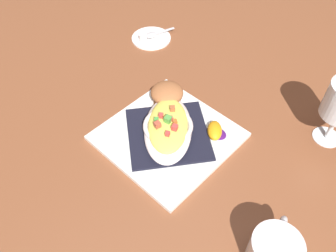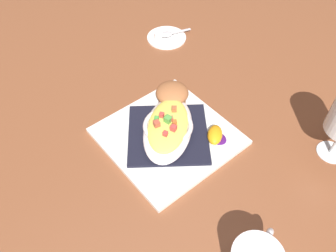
{
  "view_description": "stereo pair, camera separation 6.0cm",
  "coord_description": "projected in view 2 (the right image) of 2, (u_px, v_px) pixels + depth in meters",
  "views": [
    {
      "loc": [
        0.27,
        0.42,
        0.61
      ],
      "look_at": [
        0.0,
        0.0,
        0.04
      ],
      "focal_mm": 37.53,
      "sensor_mm": 36.0,
      "label": 1
    },
    {
      "loc": [
        0.22,
        0.45,
        0.61
      ],
      "look_at": [
        0.0,
        0.0,
        0.04
      ],
      "focal_mm": 37.53,
      "sensor_mm": 36.0,
      "label": 2
    }
  ],
  "objects": [
    {
      "name": "folded_napkin",
      "position": [
        168.0,
        134.0,
        0.78
      ],
      "size": [
        0.23,
        0.23,
        0.01
      ],
      "primitive_type": "cube",
      "rotation": [
        0.0,
        0.0,
        1.15
      ],
      "color": "black",
      "rests_on": "square_plate"
    },
    {
      "name": "gratin_dish",
      "position": [
        168.0,
        127.0,
        0.76
      ],
      "size": [
        0.2,
        0.22,
        0.05
      ],
      "color": "silver",
      "rests_on": "folded_napkin"
    },
    {
      "name": "spoon",
      "position": [
        168.0,
        34.0,
        1.03
      ],
      "size": [
        0.09,
        0.03,
        0.01
      ],
      "color": "silver",
      "rests_on": "creamer_saucer"
    },
    {
      "name": "creamer_cup_0",
      "position": [
        158.0,
        35.0,
        1.02
      ],
      "size": [
        0.02,
        0.02,
        0.02
      ],
      "primitive_type": "cylinder",
      "color": "white",
      "rests_on": "creamer_saucer"
    },
    {
      "name": "ground_plane",
      "position": [
        168.0,
        138.0,
        0.79
      ],
      "size": [
        2.6,
        2.6,
        0.0
      ],
      "primitive_type": "plane",
      "color": "brown"
    },
    {
      "name": "orange_garnish",
      "position": [
        215.0,
        135.0,
        0.77
      ],
      "size": [
        0.06,
        0.06,
        0.02
      ],
      "color": "#451465",
      "rests_on": "square_plate"
    },
    {
      "name": "square_plate",
      "position": [
        168.0,
        136.0,
        0.79
      ],
      "size": [
        0.32,
        0.32,
        0.01
      ],
      "primitive_type": "cube",
      "rotation": [
        0.0,
        0.0,
        0.24
      ],
      "color": "white",
      "rests_on": "ground_plane"
    },
    {
      "name": "creamer_saucer",
      "position": [
        167.0,
        37.0,
        1.04
      ],
      "size": [
        0.12,
        0.12,
        0.01
      ],
      "primitive_type": "cylinder",
      "color": "white",
      "rests_on": "ground_plane"
    },
    {
      "name": "muffin",
      "position": [
        172.0,
        95.0,
        0.83
      ],
      "size": [
        0.08,
        0.08,
        0.05
      ],
      "color": "#A55E30",
      "rests_on": "square_plate"
    }
  ]
}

